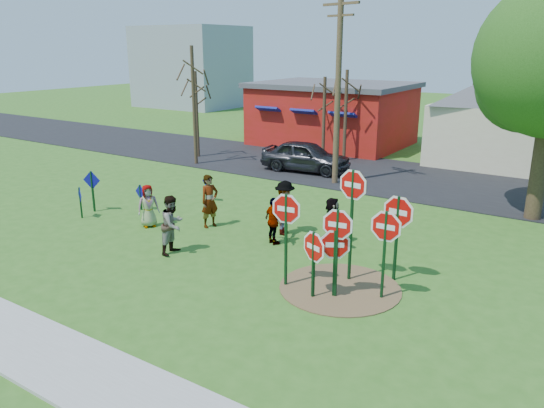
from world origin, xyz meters
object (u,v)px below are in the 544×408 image
at_px(stop_sign_d, 398,218).
at_px(person_b, 210,201).
at_px(stop_sign_a, 314,251).
at_px(utility_pole, 338,86).
at_px(suv, 306,156).
at_px(stop_sign_b, 353,197).
at_px(person_a, 148,206).
at_px(stop_sign_c, 337,233).

height_order(stop_sign_d, person_b, stop_sign_d).
height_order(stop_sign_a, utility_pole, utility_pole).
bearing_deg(suv, stop_sign_b, -150.51).
bearing_deg(stop_sign_b, person_a, -174.20).
bearing_deg(person_b, stop_sign_c, -95.19).
relative_size(stop_sign_a, stop_sign_d, 0.75).
xyz_separation_m(stop_sign_c, person_a, (-7.97, 1.30, -0.96)).
xyz_separation_m(stop_sign_d, person_a, (-8.85, -0.49, -1.02)).
bearing_deg(utility_pole, person_a, -106.67).
height_order(stop_sign_b, suv, stop_sign_b).
relative_size(stop_sign_c, person_b, 1.32).
height_order(person_a, suv, suv).
bearing_deg(stop_sign_b, suv, 132.27).
relative_size(stop_sign_d, suv, 0.56).
distance_m(person_a, person_b, 2.17).
distance_m(person_a, utility_pole, 10.14).
relative_size(stop_sign_a, utility_pole, 0.23).
height_order(stop_sign_d, person_a, stop_sign_d).
xyz_separation_m(stop_sign_b, stop_sign_d, (1.02, 0.67, -0.58)).
height_order(stop_sign_b, person_a, stop_sign_b).
bearing_deg(stop_sign_d, person_b, -179.83).
distance_m(stop_sign_c, person_a, 8.14).
distance_m(stop_sign_a, person_a, 7.71).
bearing_deg(stop_sign_c, stop_sign_d, 55.48).
relative_size(person_a, suv, 0.34).
height_order(stop_sign_b, person_b, stop_sign_b).
distance_m(stop_sign_b, utility_pole, 10.75).
bearing_deg(stop_sign_b, utility_pole, 126.09).
bearing_deg(utility_pole, stop_sign_c, -63.08).
relative_size(stop_sign_a, stop_sign_c, 0.77).
bearing_deg(stop_sign_d, stop_sign_c, -110.32).
bearing_deg(stop_sign_d, stop_sign_a, -116.14).
xyz_separation_m(stop_sign_a, person_b, (-5.70, 2.82, -0.32)).
bearing_deg(suv, utility_pole, -125.15).
xyz_separation_m(stop_sign_a, stop_sign_d, (1.33, 2.14, 0.53)).
relative_size(stop_sign_c, stop_sign_d, 0.98).
bearing_deg(stop_sign_a, stop_sign_c, 58.81).
distance_m(stop_sign_b, stop_sign_d, 1.36).
xyz_separation_m(person_b, utility_pole, (0.89, 7.89, 3.48)).
bearing_deg(person_a, stop_sign_d, -54.53).
bearing_deg(person_b, stop_sign_b, -85.96).
xyz_separation_m(stop_sign_a, suv, (-7.11, 12.02, -0.45)).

